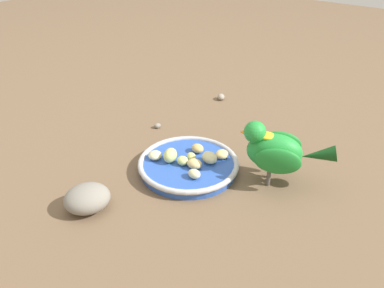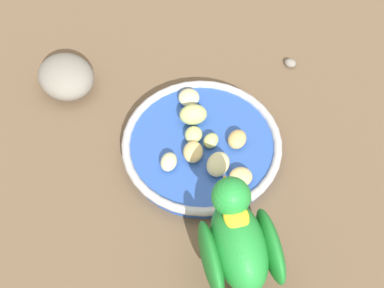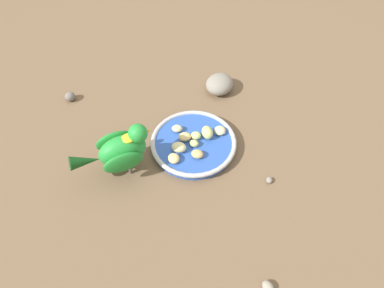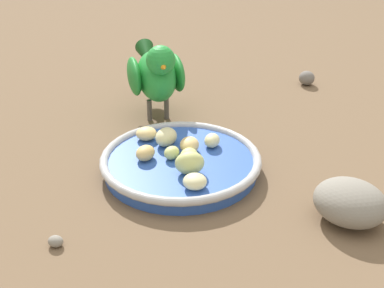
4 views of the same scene
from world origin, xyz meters
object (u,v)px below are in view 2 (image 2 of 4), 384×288
apple_piece_3 (169,162)px  apple_piece_4 (194,135)px  apple_piece_2 (218,164)px  apple_piece_7 (196,115)px  parrot (240,247)px  apple_piece_8 (189,98)px  pebble_2 (290,63)px  apple_piece_6 (193,152)px  apple_piece_1 (241,177)px  apple_piece_0 (211,141)px  feeding_bowl (202,146)px  apple_piece_5 (237,139)px  rock_large (66,77)px

apple_piece_3 → apple_piece_4: (0.03, 0.05, 0.00)m
apple_piece_2 → apple_piece_7: apple_piece_7 is taller
apple_piece_7 → parrot: size_ratio=0.20×
apple_piece_8 → parrot: size_ratio=0.16×
apple_piece_8 → pebble_2: bearing=38.6°
apple_piece_3 → apple_piece_6: size_ratio=0.86×
apple_piece_6 → apple_piece_1: bearing=-21.6°
apple_piece_0 → apple_piece_1: (0.05, -0.05, 0.00)m
apple_piece_7 → feeding_bowl: bearing=-68.4°
apple_piece_1 → pebble_2: (0.05, 0.24, -0.02)m
apple_piece_5 → apple_piece_0: bearing=-167.6°
parrot → apple_piece_0: bearing=-4.0°
apple_piece_7 → parrot: parrot is taller
feeding_bowl → apple_piece_7: 0.05m
apple_piece_2 → rock_large: rock_large is taller
apple_piece_5 → parrot: size_ratio=0.16×
apple_piece_0 → apple_piece_2: apple_piece_2 is taller
feeding_bowl → parrot: size_ratio=1.16×
apple_piece_0 → apple_piece_6: size_ratio=0.73×
apple_piece_6 → apple_piece_8: apple_piece_6 is taller
rock_large → feeding_bowl: bearing=-20.2°
apple_piece_0 → parrot: bearing=-71.2°
apple_piece_4 → apple_piece_0: bearing=-11.6°
apple_piece_5 → apple_piece_8: size_ratio=1.01×
pebble_2 → apple_piece_5: bearing=-109.9°
apple_piece_2 → apple_piece_4: bearing=133.2°
apple_piece_5 → apple_piece_6: (-0.06, -0.03, 0.00)m
apple_piece_3 → apple_piece_5: same height
apple_piece_1 → rock_large: size_ratio=0.35×
apple_piece_7 → parrot: 0.23m
apple_piece_0 → apple_piece_5: apple_piece_5 is taller
apple_piece_3 → apple_piece_4: size_ratio=1.10×
apple_piece_6 → rock_large: 0.24m
apple_piece_3 → apple_piece_4: 0.06m
apple_piece_5 → apple_piece_7: (-0.06, 0.03, 0.01)m
feeding_bowl → rock_large: rock_large is taller
apple_piece_7 → parrot: (0.09, -0.21, 0.04)m
apple_piece_2 → apple_piece_5: bearing=66.8°
apple_piece_1 → apple_piece_2: size_ratio=0.83×
pebble_2 → apple_piece_1: bearing=-102.3°
pebble_2 → apple_piece_0: bearing=-118.4°
feeding_bowl → apple_piece_6: apple_piece_6 is taller
apple_piece_7 → rock_large: bearing=167.7°
feeding_bowl → parrot: 0.20m
apple_piece_7 → apple_piece_1: bearing=-49.0°
feeding_bowl → apple_piece_3: bearing=-131.5°
parrot → apple_piece_5: bearing=-15.5°
rock_large → pebble_2: 0.35m
apple_piece_0 → apple_piece_1: same height
apple_piece_7 → apple_piece_5: bearing=-23.7°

